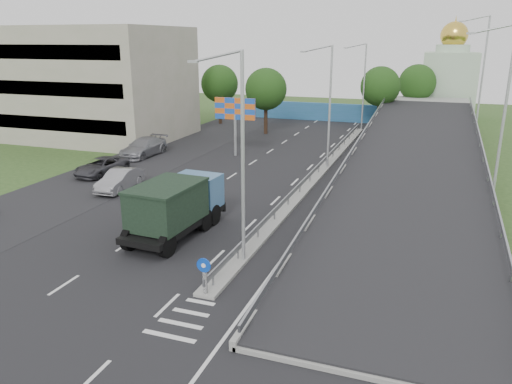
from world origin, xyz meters
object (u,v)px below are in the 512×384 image
at_px(parked_car_d, 143,147).
at_px(lamp_post_near, 239,148).
at_px(billboard, 235,112).
at_px(lamp_post_mid, 328,101).
at_px(parked_car_b, 120,180).
at_px(lamp_post_far, 363,82).
at_px(parked_car_c, 101,167).
at_px(church, 449,80).
at_px(sign_bollard, 205,276).
at_px(dump_truck, 176,205).

bearing_deg(parked_car_d, lamp_post_near, -45.94).
relative_size(lamp_post_near, billboard, 1.83).
bearing_deg(lamp_post_near, parked_car_d, 132.39).
height_order(lamp_post_mid, parked_car_b, lamp_post_mid).
bearing_deg(parked_car_d, lamp_post_far, 52.15).
xyz_separation_m(lamp_post_mid, parked_car_b, (-12.93, -11.31, -5.04)).
distance_m(lamp_post_near, parked_car_c, 21.25).
xyz_separation_m(billboard, parked_car_d, (-8.22, -3.01, -3.34)).
distance_m(church, parked_car_d, 44.57).
distance_m(lamp_post_near, church, 54.90).
bearing_deg(parked_car_c, lamp_post_far, 63.98).
distance_m(billboard, parked_car_b, 14.26).
bearing_deg(lamp_post_mid, church, 73.78).
height_order(sign_bollard, parked_car_d, sign_bollard).
distance_m(sign_bollard, church, 58.84).
bearing_deg(parked_car_d, church, 53.81).
relative_size(sign_bollard, billboard, 0.30).
relative_size(billboard, parked_car_b, 1.18).
distance_m(lamp_post_far, billboard, 20.24).
xyz_separation_m(sign_bollard, parked_car_b, (-12.82, 12.51, -0.27)).
bearing_deg(lamp_post_mid, parked_car_b, -138.81).
height_order(church, billboard, church).
bearing_deg(parked_car_b, parked_car_c, 138.00).
bearing_deg(lamp_post_mid, billboard, 167.62).
bearing_deg(dump_truck, lamp_post_mid, 78.51).
xyz_separation_m(lamp_post_far, billboard, (-9.11, -18.00, -1.62)).
distance_m(church, dump_truck, 53.89).
height_order(lamp_post_far, church, church).
height_order(lamp_post_near, parked_car_c, lamp_post_near).
relative_size(lamp_post_mid, dump_truck, 1.35).
xyz_separation_m(sign_bollard, lamp_post_far, (0.11, 43.83, 4.77)).
height_order(lamp_post_near, parked_car_b, lamp_post_near).
xyz_separation_m(lamp_post_near, lamp_post_far, (0.00, 40.00, 0.00)).
distance_m(church, parked_car_b, 50.93).
xyz_separation_m(sign_bollard, dump_truck, (-4.61, 6.08, 0.75)).
relative_size(lamp_post_mid, parked_car_c, 2.01).
height_order(parked_car_b, parked_car_c, parked_car_b).
distance_m(lamp_post_mid, lamp_post_far, 20.00).
height_order(lamp_post_near, lamp_post_mid, same).
xyz_separation_m(lamp_post_near, church, (9.89, 54.00, -0.50)).
relative_size(sign_bollard, lamp_post_near, 0.17).
bearing_deg(lamp_post_far, church, 54.76).
height_order(lamp_post_mid, billboard, lamp_post_mid).
distance_m(parked_car_b, parked_car_c, 5.06).
relative_size(lamp_post_far, parked_car_c, 2.01).
distance_m(lamp_post_near, lamp_post_mid, 20.00).
xyz_separation_m(billboard, dump_truck, (4.39, -19.75, -2.40)).
distance_m(lamp_post_mid, parked_car_c, 19.43).
height_order(billboard, dump_truck, billboard).
distance_m(lamp_post_near, parked_car_d, 26.18).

